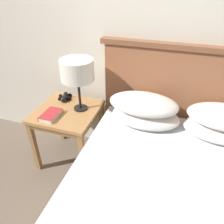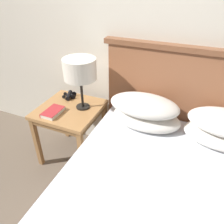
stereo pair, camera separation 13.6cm
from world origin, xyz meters
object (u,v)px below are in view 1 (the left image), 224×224
object	(u,v)px
nightstand	(68,117)
table_lamp	(77,71)
binoculars_pair	(65,97)
book_on_nightstand	(51,115)
bed	(169,201)

from	to	relation	value
nightstand	table_lamp	size ratio (longest dim) A/B	1.26
nightstand	binoculars_pair	distance (m)	0.24
table_lamp	binoculars_pair	distance (m)	0.45
book_on_nightstand	nightstand	bearing A→B (deg)	60.48
nightstand	binoculars_pair	size ratio (longest dim) A/B	3.73
nightstand	table_lamp	world-z (taller)	table_lamp
table_lamp	binoculars_pair	size ratio (longest dim) A/B	2.97
nightstand	table_lamp	bearing A→B (deg)	27.00
table_lamp	book_on_nightstand	distance (m)	0.47
book_on_nightstand	binoculars_pair	xyz separation A→B (m)	(-0.03, 0.33, 0.00)
binoculars_pair	nightstand	bearing A→B (deg)	-58.30
table_lamp	nightstand	bearing A→B (deg)	-153.00
nightstand	bed	size ratio (longest dim) A/B	0.33
nightstand	bed	xyz separation A→B (m)	(1.05, -0.50, -0.19)
table_lamp	book_on_nightstand	size ratio (longest dim) A/B	2.28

